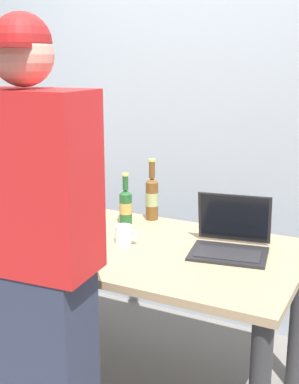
{
  "coord_description": "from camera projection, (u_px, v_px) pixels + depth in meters",
  "views": [
    {
      "loc": [
        1.04,
        -1.9,
        1.54
      ],
      "look_at": [
        0.08,
        0.0,
        0.99
      ],
      "focal_mm": 47.42,
      "sensor_mm": 36.0,
      "label": 1
    }
  ],
  "objects": [
    {
      "name": "beer_bottle_dark",
      "position": [
        126.0,
        206.0,
        2.53
      ],
      "size": [
        0.06,
        0.06,
        0.26
      ],
      "color": "#1E5123",
      "rests_on": "desk"
    },
    {
      "name": "laptop",
      "position": [
        231.0,
        239.0,
        2.19
      ],
      "size": [
        0.37,
        0.34,
        0.24
      ],
      "color": "black",
      "rests_on": "desk"
    },
    {
      "name": "coffee_mug",
      "position": [
        124.0,
        234.0,
        2.29
      ],
      "size": [
        0.11,
        0.08,
        0.08
      ],
      "color": "white",
      "rests_on": "desk"
    },
    {
      "name": "desk",
      "position": [
        134.0,
        268.0,
        2.32
      ],
      "size": [
        1.5,
        0.82,
        0.74
      ],
      "color": "#9E8460",
      "rests_on": "ground"
    },
    {
      "name": "back_wall",
      "position": [
        203.0,
        104.0,
        2.87
      ],
      "size": [
        6.0,
        0.1,
        2.6
      ],
      "primitive_type": "cube",
      "color": "#99A3AD",
      "rests_on": "ground"
    },
    {
      "name": "person_figure",
      "position": [
        36.0,
        273.0,
        1.7
      ],
      "size": [
        0.44,
        0.3,
        1.68
      ],
      "color": "#2D3347",
      "rests_on": "ground"
    },
    {
      "name": "beer_bottle_brown",
      "position": [
        152.0,
        197.0,
        2.61
      ],
      "size": [
        0.07,
        0.07,
        0.32
      ],
      "color": "brown",
      "rests_on": "desk"
    }
  ]
}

